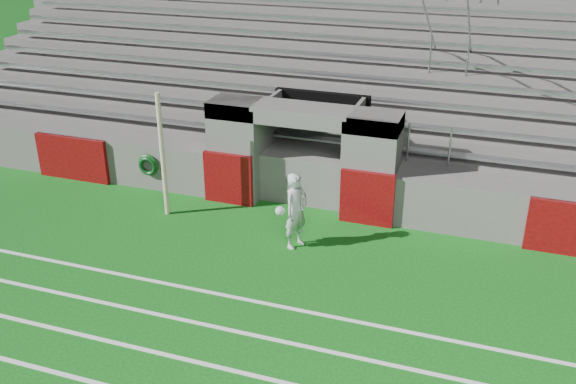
% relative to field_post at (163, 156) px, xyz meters
% --- Properties ---
extents(ground, '(90.00, 90.00, 0.00)m').
position_rel_field_post_xyz_m(ground, '(3.01, -1.86, -1.56)').
color(ground, '#0E5512').
rests_on(ground, ground).
extents(field_post, '(0.11, 0.11, 3.11)m').
position_rel_field_post_xyz_m(field_post, '(0.00, 0.00, 0.00)').
color(field_post, beige).
rests_on(field_post, ground).
extents(stadium_structure, '(26.00, 8.48, 5.42)m').
position_rel_field_post_xyz_m(stadium_structure, '(3.01, 6.11, -0.06)').
color(stadium_structure, '#565452').
rests_on(stadium_structure, ground).
extents(goalkeeper_with_ball, '(0.74, 0.75, 1.76)m').
position_rel_field_post_xyz_m(goalkeeper_with_ball, '(3.54, -0.50, -0.68)').
color(goalkeeper_with_ball, silver).
rests_on(goalkeeper_with_ball, ground).
extents(hose_coil, '(0.58, 0.15, 0.58)m').
position_rel_field_post_xyz_m(hose_coil, '(-1.10, 1.07, -0.82)').
color(hose_coil, '#0D4414').
rests_on(hose_coil, ground).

